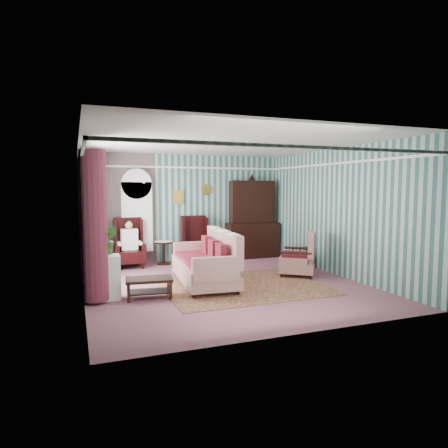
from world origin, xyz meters
name	(u,v)px	position (x,y,z in m)	size (l,w,h in m)	color
floor	(224,284)	(0.00, 0.00, 0.00)	(6.00, 6.00, 0.00)	#915466
room_shell	(192,188)	(-0.62, 0.18, 2.01)	(5.53, 6.02, 2.91)	#35605B
bookcase	(137,222)	(-1.35, 2.84, 1.12)	(0.80, 0.28, 2.24)	white
dresser_hutch	(252,217)	(1.90, 2.72, 1.18)	(1.50, 0.56, 2.36)	black
wingback_left	(129,243)	(-1.60, 2.45, 0.62)	(0.76, 0.80, 1.25)	black
wingback_right	(197,240)	(0.15, 2.45, 0.62)	(0.76, 0.80, 1.25)	black
seated_woman	(129,244)	(-1.60, 2.45, 0.59)	(0.44, 0.40, 1.18)	silver
round_side_table	(164,253)	(-0.70, 2.60, 0.30)	(0.50, 0.50, 0.60)	black
nest_table	(303,257)	(2.47, 0.90, 0.27)	(0.45, 0.38, 0.54)	black
plant_stand	(104,278)	(-2.40, -0.30, 0.40)	(0.55, 0.35, 0.80)	silver
rug	(243,286)	(0.30, -0.30, 0.01)	(3.20, 2.60, 0.01)	#4A1818
sofa	(204,262)	(-0.38, 0.16, 0.47)	(2.26, 1.04, 0.94)	tan
floral_armchair	(298,252)	(1.88, 0.20, 0.54)	(0.84, 0.78, 1.08)	beige
coffee_table	(149,288)	(-1.63, -0.47, 0.19)	(0.84, 0.52, 0.37)	black
potted_plant_a	(102,245)	(-2.42, -0.44, 1.02)	(0.40, 0.34, 0.44)	#16481A
potted_plant_b	(109,240)	(-2.29, -0.15, 1.06)	(0.28, 0.23, 0.52)	#1E5019
potted_plant_c	(98,246)	(-2.48, -0.20, 0.97)	(0.19, 0.19, 0.35)	#275219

